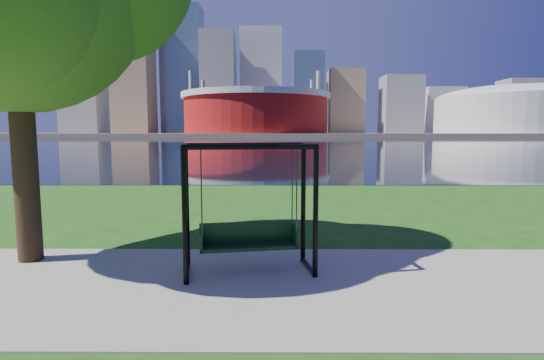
{
  "coord_description": "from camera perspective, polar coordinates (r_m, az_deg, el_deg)",
  "views": [
    {
      "loc": [
        0.32,
        -6.77,
        2.35
      ],
      "look_at": [
        0.28,
        0.0,
        1.59
      ],
      "focal_mm": 28.0,
      "sensor_mm": 36.0,
      "label": 1
    }
  ],
  "objects": [
    {
      "name": "ground",
      "position": [
        7.17,
        -2.31,
        -12.74
      ],
      "size": [
        900.0,
        900.0,
        0.0
      ],
      "primitive_type": "plane",
      "color": "#1E5114",
      "rests_on": "ground"
    },
    {
      "name": "path",
      "position": [
        6.69,
        -2.51,
        -14.02
      ],
      "size": [
        120.0,
        4.0,
        0.03
      ],
      "primitive_type": "cube",
      "color": "#9E937F",
      "rests_on": "ground"
    },
    {
      "name": "river",
      "position": [
        108.79,
        0.15,
        5.16
      ],
      "size": [
        900.0,
        180.0,
        0.02
      ],
      "primitive_type": "cube",
      "color": "black",
      "rests_on": "ground"
    },
    {
      "name": "far_bank",
      "position": [
        312.77,
        0.26,
        6.14
      ],
      "size": [
        900.0,
        228.0,
        2.0
      ],
      "primitive_type": "cube",
      "color": "#937F60",
      "rests_on": "ground"
    },
    {
      "name": "stadium",
      "position": [
        242.28,
        -2.15,
        9.2
      ],
      "size": [
        83.0,
        83.0,
        32.0
      ],
      "color": "maroon",
      "rests_on": "far_bank"
    },
    {
      "name": "arena",
      "position": [
        277.08,
        29.75,
        8.36
      ],
      "size": [
        84.0,
        84.0,
        26.56
      ],
      "color": "beige",
      "rests_on": "far_bank"
    },
    {
      "name": "skyline",
      "position": [
        327.91,
        -0.5,
        12.26
      ],
      "size": [
        392.0,
        66.0,
        96.5
      ],
      "color": "gray",
      "rests_on": "far_bank"
    },
    {
      "name": "swing",
      "position": [
        7.04,
        -3.15,
        -4.24
      ],
      "size": [
        2.25,
        1.27,
        2.18
      ],
      "rotation": [
        0.0,
        0.0,
        0.17
      ],
      "color": "black",
      "rests_on": "ground"
    }
  ]
}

